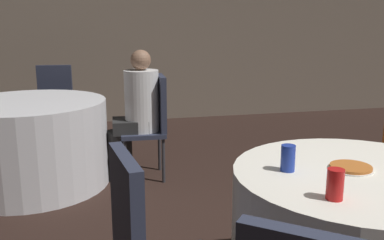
{
  "coord_description": "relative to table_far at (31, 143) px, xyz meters",
  "views": [
    {
      "loc": [
        -1.15,
        -1.68,
        1.42
      ],
      "look_at": [
        -0.59,
        0.73,
        0.86
      ],
      "focal_mm": 40.0,
      "sensor_mm": 36.0,
      "label": 1
    }
  ],
  "objects": [
    {
      "name": "person_white_shirt",
      "position": [
        0.91,
        -0.04,
        0.21
      ],
      "size": [
        0.5,
        0.32,
        1.19
      ],
      "rotation": [
        0.0,
        0.0,
        1.52
      ],
      "color": "#282828",
      "rests_on": "ground_plane"
    },
    {
      "name": "wall_back",
      "position": [
        1.71,
        2.41,
        1.02
      ],
      "size": [
        16.0,
        0.06,
        2.8
      ],
      "color": "gray",
      "rests_on": "ground_plane"
    },
    {
      "name": "soda_can_red",
      "position": [
        1.45,
        -2.49,
        0.44
      ],
      "size": [
        0.07,
        0.07,
        0.12
      ],
      "color": "red",
      "rests_on": "table_near"
    },
    {
      "name": "pizza_plate_near",
      "position": [
        1.71,
        -2.2,
        0.39
      ],
      "size": [
        0.2,
        0.2,
        0.02
      ],
      "color": "white",
      "rests_on": "table_near"
    },
    {
      "name": "chair_far_north",
      "position": [
        0.13,
        1.08,
        0.18
      ],
      "size": [
        0.44,
        0.45,
        0.96
      ],
      "rotation": [
        0.0,
        0.0,
        -3.26
      ],
      "color": "#2D3347",
      "rests_on": "ground_plane"
    },
    {
      "name": "table_far",
      "position": [
        0.0,
        0.0,
        0.0
      ],
      "size": [
        1.33,
        1.33,
        0.76
      ],
      "color": "silver",
      "rests_on": "ground_plane"
    },
    {
      "name": "chair_far_east",
      "position": [
        1.08,
        -0.05,
        0.18
      ],
      "size": [
        0.42,
        0.42,
        0.96
      ],
      "rotation": [
        0.0,
        0.0,
        1.52
      ],
      "color": "#2D3347",
      "rests_on": "ground_plane"
    },
    {
      "name": "soda_can_blue",
      "position": [
        1.41,
        -2.15,
        0.44
      ],
      "size": [
        0.07,
        0.07,
        0.12
      ],
      "color": "#1E38A5",
      "rests_on": "table_near"
    }
  ]
}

